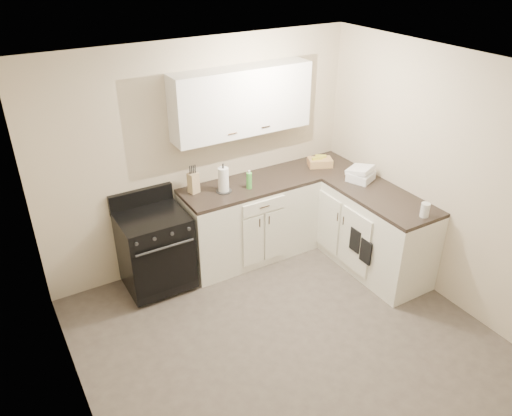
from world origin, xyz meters
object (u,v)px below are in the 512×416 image
stove (156,251)px  countertop_grill (361,176)px  knife_block (193,183)px  paper_towel (224,180)px  wicker_basket (320,162)px

stove → countertop_grill: (2.28, -0.53, 0.53)m
knife_block → paper_towel: size_ratio=0.82×
wicker_basket → countertop_grill: size_ratio=1.05×
stove → paper_towel: bearing=0.5°
wicker_basket → stove: bearing=-179.4°
stove → wicker_basket: wicker_basket is taller
stove → knife_block: knife_block is taller
countertop_grill → wicker_basket: bearing=82.5°
wicker_basket → countertop_grill: (0.15, -0.55, 0.00)m
knife_block → countertop_grill: size_ratio=0.85×
wicker_basket → countertop_grill: 0.57m
paper_towel → countertop_grill: bearing=-20.2°
stove → wicker_basket: (2.12, 0.02, 0.53)m
wicker_basket → paper_towel: bearing=-179.3°
knife_block → countertop_grill: bearing=-35.8°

